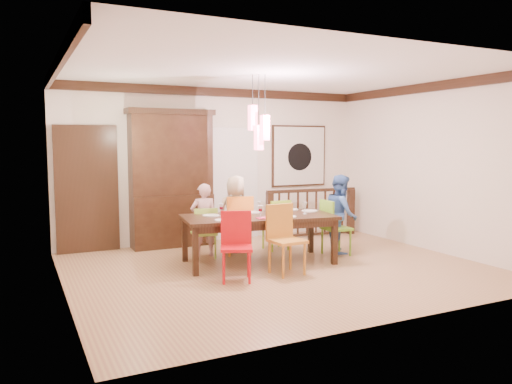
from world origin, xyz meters
name	(u,v)px	position (x,y,z in m)	size (l,w,h in m)	color
floor	(279,268)	(0.00, 0.00, 0.00)	(6.00, 6.00, 0.00)	#9E6C4C
ceiling	(280,71)	(0.00, 0.00, 2.90)	(6.00, 6.00, 0.00)	white
wall_back	(217,165)	(0.00, 2.50, 1.45)	(6.00, 6.00, 0.00)	silver
wall_left	(61,178)	(-3.00, 0.00, 1.45)	(5.00, 5.00, 0.00)	silver
wall_right	(432,167)	(3.00, 0.00, 1.45)	(5.00, 5.00, 0.00)	silver
crown_molding	(280,77)	(0.00, 0.00, 2.82)	(6.00, 5.00, 0.16)	black
panel_door	(87,191)	(-2.40, 2.45, 1.05)	(1.04, 0.07, 2.24)	black
white_doorway	(235,185)	(0.35, 2.46, 1.05)	(0.97, 0.05, 2.22)	silver
painting	(299,156)	(1.80, 2.46, 1.60)	(1.25, 0.06, 1.25)	black
pendant_cluster	(259,127)	(-0.12, 0.45, 2.11)	(0.27, 0.21, 1.14)	#F04864
dining_table	(259,220)	(-0.12, 0.45, 0.67)	(2.45, 1.38, 0.75)	black
chair_far_left	(204,229)	(-0.77, 1.15, 0.48)	(0.42, 0.42, 0.83)	#90BF3D
chair_far_mid	(237,220)	(-0.16, 1.18, 0.57)	(0.52, 0.52, 0.99)	orange
chair_far_right	(276,221)	(0.59, 1.20, 0.51)	(0.42, 0.42, 0.88)	#8CBC26
chair_near_left	(236,242)	(-0.84, -0.33, 0.54)	(0.55, 0.55, 0.94)	red
chair_near_mid	(287,235)	(-0.05, -0.32, 0.57)	(0.48, 0.48, 0.99)	#C07A26
chair_end_right	(336,223)	(1.30, 0.39, 0.53)	(0.44, 0.44, 0.93)	#67A525
china_hutch	(171,178)	(-0.96, 2.30, 1.24)	(1.56, 0.46, 2.47)	black
balustrade	(312,212)	(1.80, 1.95, 0.50)	(1.94, 0.23, 0.96)	black
person_far_left	(204,220)	(-0.72, 1.27, 0.60)	(0.44, 0.29, 1.21)	beige
person_far_mid	(236,214)	(-0.13, 1.30, 0.66)	(0.65, 0.42, 1.32)	beige
person_end_right	(341,214)	(1.46, 0.50, 0.67)	(0.65, 0.51, 1.34)	#3A60A4
serving_bowl	(280,213)	(0.18, 0.30, 0.79)	(0.34, 0.34, 0.08)	#E9E642
small_bowl	(242,215)	(-0.41, 0.43, 0.78)	(0.20, 0.20, 0.06)	white
cup_left	(233,216)	(-0.64, 0.25, 0.80)	(0.13, 0.13, 0.10)	silver
cup_right	(287,209)	(0.51, 0.66, 0.80)	(0.10, 0.10, 0.09)	silver
plate_far_left	(211,215)	(-0.80, 0.72, 0.76)	(0.26, 0.26, 0.01)	white
plate_far_mid	(252,212)	(-0.08, 0.76, 0.76)	(0.26, 0.26, 0.01)	white
plate_far_right	(291,209)	(0.64, 0.78, 0.76)	(0.26, 0.26, 0.01)	white
plate_near_left	(224,220)	(-0.81, 0.20, 0.76)	(0.26, 0.26, 0.01)	white
plate_near_mid	(288,217)	(0.20, 0.10, 0.76)	(0.26, 0.26, 0.01)	white
plate_end_right	(310,211)	(0.84, 0.49, 0.76)	(0.26, 0.26, 0.01)	white
wine_glass_a	(221,210)	(-0.67, 0.64, 0.84)	(0.08, 0.08, 0.19)	#590C19
wine_glass_b	(259,207)	(0.01, 0.67, 0.84)	(0.08, 0.08, 0.19)	silver
wine_glass_c	(260,212)	(-0.22, 0.18, 0.84)	(0.08, 0.08, 0.19)	#590C19
wine_glass_d	(305,208)	(0.61, 0.27, 0.84)	(0.08, 0.08, 0.19)	silver
napkin	(263,218)	(-0.20, 0.14, 0.76)	(0.18, 0.14, 0.01)	#D83359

